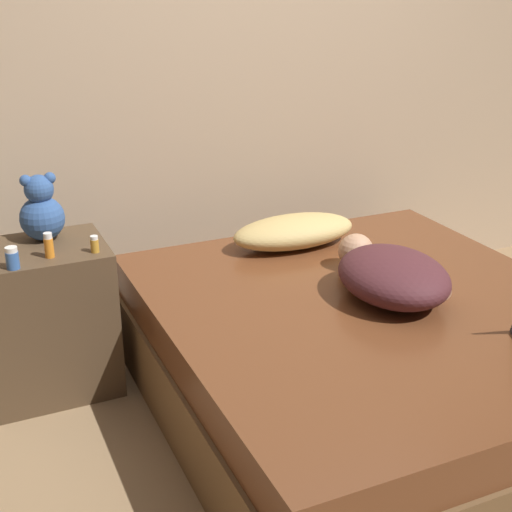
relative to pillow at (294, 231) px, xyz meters
The scene contains 10 objects.
ground_plane 0.88m from the pillow, 89.27° to the right, with size 12.00×12.00×0.00m, color #937551.
wall_back 0.91m from the pillow, 89.07° to the left, with size 8.00×0.06×2.60m.
bed 0.75m from the pillow, 89.27° to the right, with size 1.69×1.87×0.48m.
nightstand 1.18m from the pillow, behind, with size 0.52×0.44×0.65m.
pillow is the anchor object (origin of this frame).
person_lying 0.66m from the pillow, 81.06° to the right, with size 0.46×0.69×0.19m.
teddy_bear 1.15m from the pillow, behind, with size 0.19×0.19×0.29m.
bottle_amber 0.98m from the pillow, behind, with size 0.03×0.03×0.07m.
bottle_blue 1.30m from the pillow, behind, with size 0.05×0.05×0.09m.
bottle_orange 1.15m from the pillow, behind, with size 0.04×0.04×0.10m.
Camera 1 is at (-1.47, -2.13, 1.71)m, focal length 50.00 mm.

